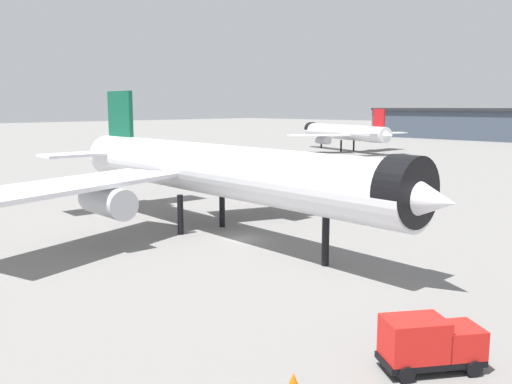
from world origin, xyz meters
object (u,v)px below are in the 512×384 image
Objects in this scene: airliner_near_gate at (213,171)px; traffic_cone_near_nose at (365,194)px; airliner_far_taxiway at (344,133)px; traffic_cone_wingtip at (293,378)px; service_truck_front at (429,342)px.

airliner_near_gate is 83.57× the size of traffic_cone_near_nose.
airliner_near_gate reaches higher than traffic_cone_near_nose.
traffic_cone_wingtip is (86.48, -126.53, -5.67)m from airliner_far_taxiway.
service_truck_front is 9.47× the size of traffic_cone_wingtip.
service_truck_front is at bearing 146.64° from airliner_far_taxiway.
traffic_cone_wingtip is (28.63, -19.65, -6.90)m from airliner_near_gate.
airliner_near_gate is at bearing 145.54° from traffic_cone_wingtip.
traffic_cone_near_nose is (-2.56, 34.67, -6.86)m from airliner_near_gate.
traffic_cone_wingtip is at bearing 143.93° from airliner_far_taxiway.
airliner_far_taxiway is 153.36m from traffic_cone_wingtip.
airliner_near_gate is 95.02× the size of traffic_cone_wingtip.
airliner_near_gate is 35.95m from service_truck_front.
service_truck_front is (32.91, -13.32, -5.62)m from airliner_near_gate.
service_truck_front is at bearing -17.71° from airliner_near_gate.
service_truck_front is at bearing 55.97° from traffic_cone_wingtip.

